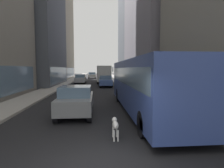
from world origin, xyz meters
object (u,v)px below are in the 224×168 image
car_blue_hatchback (105,81)px  car_silver_sedan (81,79)px  transit_bus (145,82)px  car_yellow_taxi (101,75)px  dalmatian_dog (115,125)px  box_truck (103,74)px  car_grey_wagon (76,100)px  car_white_van (92,75)px

car_blue_hatchback → car_silver_sedan: bearing=123.5°
transit_bus → car_yellow_taxi: (-1.60, 38.18, -0.95)m
dalmatian_dog → box_truck: bearing=88.7°
car_blue_hatchback → car_silver_sedan: same height
transit_bus → car_silver_sedan: size_ratio=2.47×
transit_bus → car_grey_wagon: (-4.00, -0.50, -0.96)m
car_blue_hatchback → car_grey_wagon: 16.22m
car_grey_wagon → dalmatian_dog: 4.14m
car_silver_sedan → car_yellow_taxi: (4.00, 16.59, -0.00)m
box_truck → dalmatian_dog: bearing=-91.3°
car_white_van → car_grey_wagon: same height
box_truck → dalmatian_dog: box_truck is taller
car_blue_hatchback → car_white_van: size_ratio=0.93×
transit_bus → car_white_van: transit_bus is taller
car_silver_sedan → box_truck: (4.00, 0.74, 0.84)m
dalmatian_dog → car_yellow_taxi: bearing=89.2°
car_yellow_taxi → dalmatian_dog: (-0.59, -42.39, -0.31)m
transit_bus → car_blue_hatchback: bearing=95.9°
car_grey_wagon → car_blue_hatchback: bearing=81.5°
car_white_van → car_silver_sedan: (-1.60, -18.01, -0.00)m
transit_bus → car_grey_wagon: 4.14m
car_yellow_taxi → dalmatian_dog: size_ratio=4.21×
box_truck → car_silver_sedan: bearing=-169.5°
car_silver_sedan → car_white_van: bearing=84.9°
car_silver_sedan → car_grey_wagon: bearing=-85.9°
box_truck → dalmatian_dog: size_ratio=7.79×
car_blue_hatchback → box_truck: 6.84m
car_white_van → car_silver_sedan: size_ratio=0.99×
car_yellow_taxi → car_white_van: bearing=149.4°
transit_bus → dalmatian_dog: bearing=-117.5°
car_yellow_taxi → car_grey_wagon: bearing=-93.6°
car_grey_wagon → car_yellow_taxi: bearing=86.4°
car_white_van → dalmatian_dog: (1.81, -43.80, -0.31)m
car_white_van → car_silver_sedan: bearing=-95.1°
transit_bus → box_truck: 22.39m
car_blue_hatchback → car_white_van: bearing=95.7°
car_grey_wagon → dalmatian_dog: car_grey_wagon is taller
transit_bus → car_blue_hatchback: size_ratio=2.67×
car_white_van → car_silver_sedan: same height
transit_bus → car_blue_hatchback: (-1.60, 15.54, -0.96)m
car_white_van → car_grey_wagon: size_ratio=1.16×
transit_bus → car_yellow_taxi: transit_bus is taller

